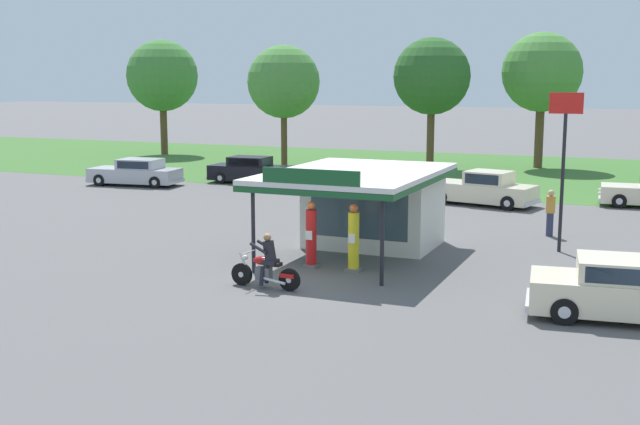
# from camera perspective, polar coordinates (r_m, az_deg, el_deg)

# --- Properties ---
(ground_plane) EXTENTS (300.00, 300.00, 0.00)m
(ground_plane) POSITION_cam_1_polar(r_m,az_deg,el_deg) (23.37, -1.30, -4.91)
(ground_plane) COLOR #5B5959
(grass_verge_strip) EXTENTS (120.00, 24.00, 0.01)m
(grass_verge_strip) POSITION_cam_1_polar(r_m,az_deg,el_deg) (51.80, 12.46, 2.85)
(grass_verge_strip) COLOR #3D6B2D
(grass_verge_strip) RESTS_ON ground
(service_station_kiosk) EXTENTS (5.01, 7.52, 3.30)m
(service_station_kiosk) POSITION_cam_1_polar(r_m,az_deg,el_deg) (27.59, 3.57, 0.89)
(service_station_kiosk) COLOR silver
(service_station_kiosk) RESTS_ON ground
(gas_pump_nearside) EXTENTS (0.44, 0.44, 2.09)m
(gas_pump_nearside) POSITION_cam_1_polar(r_m,az_deg,el_deg) (24.81, -0.64, -1.77)
(gas_pump_nearside) COLOR slate
(gas_pump_nearside) RESTS_ON ground
(gas_pump_offside) EXTENTS (0.44, 0.44, 2.10)m
(gas_pump_offside) POSITION_cam_1_polar(r_m,az_deg,el_deg) (24.29, 2.43, -2.01)
(gas_pump_offside) COLOR slate
(gas_pump_offside) RESTS_ON ground
(motorcycle_with_rider) EXTENTS (2.18, 0.70, 1.58)m
(motorcycle_with_rider) POSITION_cam_1_polar(r_m,az_deg,el_deg) (22.42, -3.87, -3.82)
(motorcycle_with_rider) COLOR black
(motorcycle_with_rider) RESTS_ON ground
(featured_classic_sedan) EXTENTS (5.54, 2.53, 1.51)m
(featured_classic_sedan) POSITION_cam_1_polar(r_m,az_deg,el_deg) (20.95, 21.75, -5.35)
(featured_classic_sedan) COLOR beige
(featured_classic_sedan) RESTS_ON ground
(parked_car_back_row_far_left) EXTENTS (5.35, 2.41, 1.54)m
(parked_car_back_row_far_left) POSITION_cam_1_polar(r_m,az_deg,el_deg) (41.66, 2.39, 2.44)
(parked_car_back_row_far_left) COLOR red
(parked_car_back_row_far_left) RESTS_ON ground
(parked_car_back_row_left) EXTENTS (5.55, 2.09, 1.51)m
(parked_car_back_row_left) POSITION_cam_1_polar(r_m,az_deg,el_deg) (45.23, -4.70, 2.98)
(parked_car_back_row_left) COLOR black
(parked_car_back_row_left) RESTS_ON ground
(parked_car_back_row_centre) EXTENTS (5.37, 2.50, 1.49)m
(parked_car_back_row_centre) POSITION_cam_1_polar(r_m,az_deg,el_deg) (45.39, -13.07, 2.78)
(parked_car_back_row_centre) COLOR #B7B7BC
(parked_car_back_row_centre) RESTS_ON ground
(parked_car_back_row_far_right) EXTENTS (5.33, 2.93, 1.61)m
(parked_car_back_row_far_right) POSITION_cam_1_polar(r_m,az_deg,el_deg) (38.07, 11.63, 1.63)
(parked_car_back_row_far_right) COLOR beige
(parked_car_back_row_far_right) RESTS_ON ground
(bystander_leaning_by_kiosk) EXTENTS (0.34, 0.34, 1.76)m
(bystander_leaning_by_kiosk) POSITION_cam_1_polar(r_m,az_deg,el_deg) (30.97, 16.20, 0.06)
(bystander_leaning_by_kiosk) COLOR #2D3351
(bystander_leaning_by_kiosk) RESTS_ON ground
(tree_oak_right) EXTENTS (5.52, 5.52, 8.88)m
(tree_oak_right) POSITION_cam_1_polar(r_m,az_deg,el_deg) (63.84, -11.26, 9.58)
(tree_oak_right) COLOR brown
(tree_oak_right) RESTS_ON ground
(tree_oak_far_left) EXTENTS (4.90, 4.90, 8.12)m
(tree_oak_far_left) POSITION_cam_1_polar(r_m,az_deg,el_deg) (54.12, -2.53, 9.26)
(tree_oak_far_left) COLOR brown
(tree_oak_far_left) RESTS_ON ground
(tree_oak_distant_spare) EXTENTS (5.22, 5.22, 8.91)m
(tree_oak_distant_spare) POSITION_cam_1_polar(r_m,az_deg,el_deg) (54.91, 15.64, 9.63)
(tree_oak_distant_spare) COLOR brown
(tree_oak_distant_spare) RESTS_ON ground
(tree_oak_centre) EXTENTS (5.00, 5.00, 8.54)m
(tree_oak_centre) POSITION_cam_1_polar(r_m,az_deg,el_deg) (52.67, 7.90, 9.57)
(tree_oak_centre) COLOR brown
(tree_oak_centre) RESTS_ON ground
(roadside_pole_sign) EXTENTS (1.10, 0.12, 5.40)m
(roadside_pole_sign) POSITION_cam_1_polar(r_m,az_deg,el_deg) (27.92, 17.11, 4.61)
(roadside_pole_sign) COLOR black
(roadside_pole_sign) RESTS_ON ground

